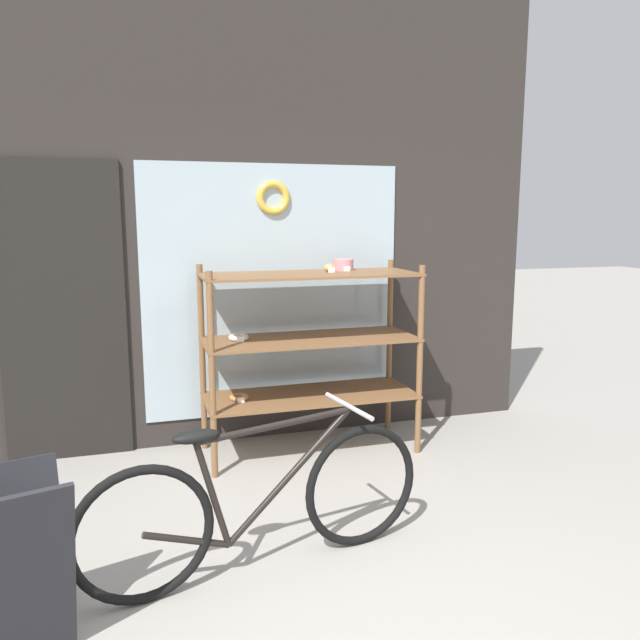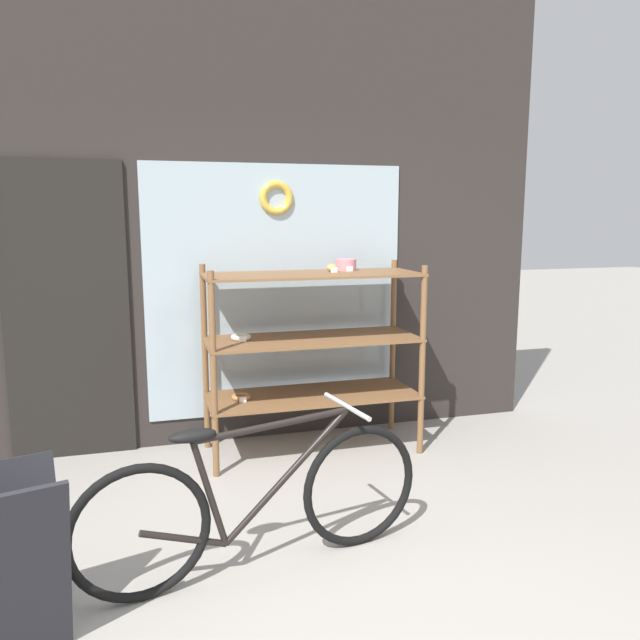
# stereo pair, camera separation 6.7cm
# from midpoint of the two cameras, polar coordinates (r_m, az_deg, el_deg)

# --- Properties ---
(storefront_facade) EXTENTS (4.67, 0.13, 3.51)m
(storefront_facade) POSITION_cam_midpoint_polar(r_m,az_deg,el_deg) (4.74, -6.62, 9.28)
(storefront_facade) COLOR #2D2826
(storefront_facade) RESTS_ON ground_plane
(display_case) EXTENTS (1.53, 0.59, 1.40)m
(display_case) POSITION_cam_midpoint_polar(r_m,az_deg,el_deg) (4.50, -0.33, -1.73)
(display_case) COLOR brown
(display_case) RESTS_ON ground_plane
(bicycle) EXTENTS (1.76, 0.49, 0.78)m
(bicycle) POSITION_cam_midpoint_polar(r_m,az_deg,el_deg) (3.15, -5.14, -16.32)
(bicycle) COLOR black
(bicycle) RESTS_ON ground_plane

